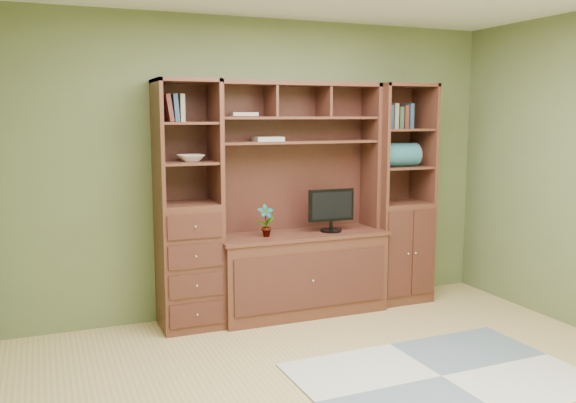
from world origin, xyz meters
name	(u,v)px	position (x,y,z in m)	size (l,w,h in m)	color
room	(376,194)	(0.00, 0.00, 1.30)	(4.60, 4.10, 2.64)	tan
center_hutch	(301,200)	(0.27, 1.73, 1.02)	(1.54, 0.53, 2.05)	#552A1D
left_tower	(188,206)	(-0.73, 1.77, 1.02)	(0.50, 0.45, 2.05)	#552A1D
right_tower	(399,194)	(1.30, 1.77, 1.02)	(0.55, 0.45, 2.05)	#552A1D
rug	(442,377)	(0.60, 0.11, 0.01)	(1.91, 1.27, 0.01)	#9CA1A1
monitor	(331,202)	(0.55, 1.70, 0.99)	(0.43, 0.19, 0.53)	black
orchid	(266,221)	(-0.08, 1.70, 0.87)	(0.15, 0.10, 0.28)	#984233
magazines	(268,139)	(-0.01, 1.82, 1.56)	(0.24, 0.18, 0.04)	#B7AC9C
bowl	(191,158)	(-0.70, 1.77, 1.42)	(0.22, 0.22, 0.05)	silver
blanket_teal	(398,155)	(1.24, 1.73, 1.40)	(0.38, 0.22, 0.22)	#2A6270
blanket_red	(409,155)	(1.45, 1.85, 1.39)	(0.35, 0.19, 0.19)	brown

